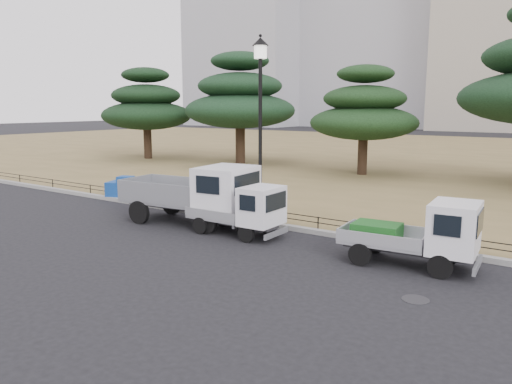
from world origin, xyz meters
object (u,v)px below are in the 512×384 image
Objects in this scene: truck_large at (195,191)px; truck_kei_front at (242,210)px; street_lamp at (260,98)px; truck_kei_rear at (419,234)px; tarp_pile at (124,188)px.

truck_large is 1.60× the size of truck_kei_front.
truck_kei_rear is at bearing -15.96° from street_lamp.
street_lamp is 8.61m from tarp_pile.
truck_kei_rear reaches higher than tarp_pile.
truck_large reaches higher than tarp_pile.
street_lamp reaches higher than tarp_pile.
truck_large is 2.32m from truck_kei_front.
truck_kei_rear is 14.09m from tarp_pile.
truck_kei_front is at bearing 175.84° from truck_kei_rear.
truck_kei_rear is at bearing -7.62° from truck_large.
tarp_pile is (-7.66, 0.28, -3.92)m from street_lamp.
truck_large is 4.00m from street_lamp.
truck_kei_front reaches higher than tarp_pile.
truck_large is 6.24m from tarp_pile.
truck_kei_front is at bearing -14.58° from tarp_pile.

